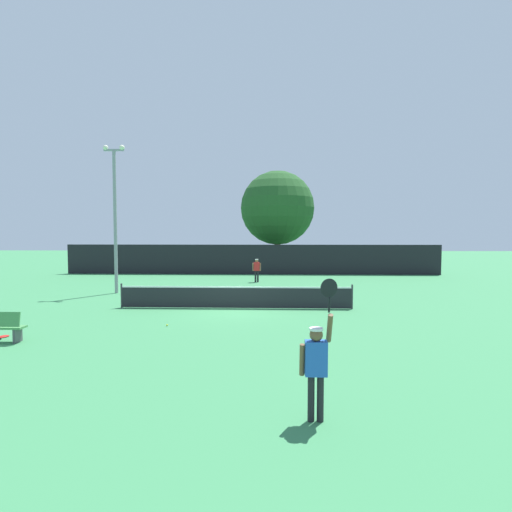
{
  "coord_description": "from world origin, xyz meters",
  "views": [
    {
      "loc": [
        1.51,
        -17.47,
        3.26
      ],
      "look_at": [
        0.69,
        5.58,
        1.99
      ],
      "focal_mm": 28.35,
      "sensor_mm": 36.0,
      "label": 1
    }
  ],
  "objects_px": {
    "light_pole": "(115,209)",
    "parked_car_near": "(276,260)",
    "spare_racket": "(3,337)",
    "player_receiving": "(257,268)",
    "player_serving": "(317,359)",
    "tennis_ball": "(167,325)",
    "large_tree": "(277,208)"
  },
  "relations": [
    {
      "from": "light_pole",
      "to": "parked_car_near",
      "type": "distance_m",
      "value": 19.22
    },
    {
      "from": "spare_racket",
      "to": "player_receiving",
      "type": "bearing_deg",
      "value": 63.13
    },
    {
      "from": "player_serving",
      "to": "light_pole",
      "type": "bearing_deg",
      "value": 121.91
    },
    {
      "from": "spare_racket",
      "to": "parked_car_near",
      "type": "bearing_deg",
      "value": 70.93
    },
    {
      "from": "player_serving",
      "to": "spare_racket",
      "type": "relative_size",
      "value": 4.8
    },
    {
      "from": "player_receiving",
      "to": "tennis_ball",
      "type": "xyz_separation_m",
      "value": [
        -2.73,
        -13.1,
        -0.91
      ]
    },
    {
      "from": "player_receiving",
      "to": "spare_racket",
      "type": "relative_size",
      "value": 3.0
    },
    {
      "from": "tennis_ball",
      "to": "spare_racket",
      "type": "bearing_deg",
      "value": -160.16
    },
    {
      "from": "parked_car_near",
      "to": "player_receiving",
      "type": "bearing_deg",
      "value": -97.99
    },
    {
      "from": "player_serving",
      "to": "large_tree",
      "type": "bearing_deg",
      "value": 90.3
    },
    {
      "from": "parked_car_near",
      "to": "large_tree",
      "type": "bearing_deg",
      "value": -85.64
    },
    {
      "from": "player_receiving",
      "to": "parked_car_near",
      "type": "xyz_separation_m",
      "value": [
        1.49,
        11.22,
        -0.17
      ]
    },
    {
      "from": "player_serving",
      "to": "tennis_ball",
      "type": "distance_m",
      "value": 8.45
    },
    {
      "from": "player_receiving",
      "to": "spare_racket",
      "type": "bearing_deg",
      "value": 63.13
    },
    {
      "from": "light_pole",
      "to": "parked_car_near",
      "type": "height_order",
      "value": "light_pole"
    },
    {
      "from": "spare_racket",
      "to": "tennis_ball",
      "type": "bearing_deg",
      "value": 19.84
    },
    {
      "from": "player_serving",
      "to": "large_tree",
      "type": "height_order",
      "value": "large_tree"
    },
    {
      "from": "large_tree",
      "to": "light_pole",
      "type": "bearing_deg",
      "value": -120.22
    },
    {
      "from": "light_pole",
      "to": "player_receiving",
      "type": "bearing_deg",
      "value": 35.12
    },
    {
      "from": "large_tree",
      "to": "parked_car_near",
      "type": "distance_m",
      "value": 4.93
    },
    {
      "from": "player_serving",
      "to": "player_receiving",
      "type": "relative_size",
      "value": 1.6
    },
    {
      "from": "light_pole",
      "to": "large_tree",
      "type": "relative_size",
      "value": 0.89
    },
    {
      "from": "light_pole",
      "to": "parked_car_near",
      "type": "xyz_separation_m",
      "value": [
        9.04,
        16.53,
        -3.81
      ]
    },
    {
      "from": "light_pole",
      "to": "parked_car_near",
      "type": "relative_size",
      "value": 1.91
    },
    {
      "from": "player_serving",
      "to": "light_pole",
      "type": "relative_size",
      "value": 0.31
    },
    {
      "from": "spare_racket",
      "to": "large_tree",
      "type": "distance_m",
      "value": 27.33
    },
    {
      "from": "player_serving",
      "to": "large_tree",
      "type": "relative_size",
      "value": 0.28
    },
    {
      "from": "player_receiving",
      "to": "spare_racket",
      "type": "xyz_separation_m",
      "value": [
        -7.51,
        -14.82,
        -0.92
      ]
    },
    {
      "from": "player_receiving",
      "to": "player_serving",
      "type": "bearing_deg",
      "value": 94.88
    },
    {
      "from": "tennis_ball",
      "to": "parked_car_near",
      "type": "xyz_separation_m",
      "value": [
        4.22,
        24.32,
        0.74
      ]
    },
    {
      "from": "tennis_ball",
      "to": "spare_racket",
      "type": "height_order",
      "value": "tennis_ball"
    },
    {
      "from": "player_serving",
      "to": "parked_car_near",
      "type": "distance_m",
      "value": 31.42
    }
  ]
}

